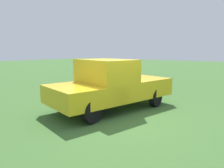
% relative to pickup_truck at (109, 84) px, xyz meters
% --- Properties ---
extents(ground_plane, '(80.00, 80.00, 0.00)m').
position_rel_pickup_truck_xyz_m(ground_plane, '(0.61, 0.88, -0.91)').
color(ground_plane, '#3D662D').
extents(pickup_truck, '(4.83, 2.98, 1.78)m').
position_rel_pickup_truck_xyz_m(pickup_truck, '(0.00, 0.00, 0.00)').
color(pickup_truck, black).
rests_on(pickup_truck, ground_plane).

